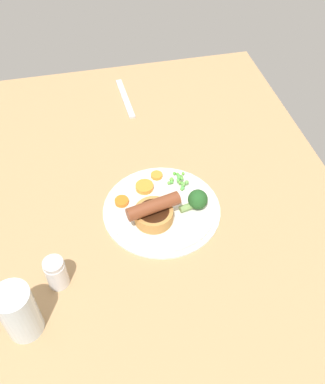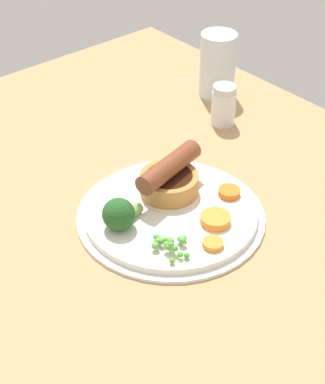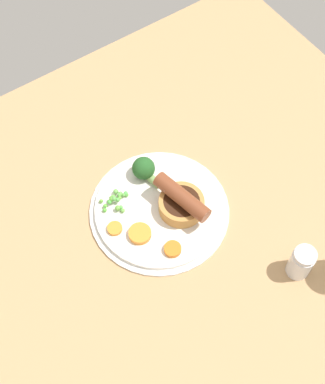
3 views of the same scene
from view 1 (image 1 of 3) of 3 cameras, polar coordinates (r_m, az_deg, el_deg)
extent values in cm
cube|color=tan|center=(95.86, -0.10, -1.35)|extent=(110.00, 80.00, 3.00)
cylinder|color=silver|center=(92.18, -0.11, -2.36)|extent=(25.28, 25.28, 0.50)
cylinder|color=silver|center=(91.83, -0.11, -2.18)|extent=(23.26, 23.26, 1.40)
cylinder|color=#BC8442|center=(87.97, -1.18, -3.07)|extent=(8.09, 8.09, 2.80)
cylinder|color=#33190C|center=(87.00, -1.20, -2.56)|extent=(6.47, 6.47, 0.30)
cylinder|color=brown|center=(85.82, -1.21, -1.90)|extent=(5.13, 11.50, 2.79)
sphere|color=#60A14A|center=(94.35, 2.62, 0.74)|extent=(0.70, 0.70, 0.70)
sphere|color=#59AE42|center=(94.66, 2.65, 1.18)|extent=(0.77, 0.77, 0.77)
sphere|color=#65AA41|center=(95.39, 1.22, 1.68)|extent=(0.98, 0.98, 0.98)
sphere|color=#5DA939|center=(95.44, 2.35, 2.04)|extent=(0.92, 0.92, 0.92)
sphere|color=#5AB73A|center=(96.88, 2.01, 2.42)|extent=(0.73, 0.73, 0.73)
sphere|color=#5BBA4E|center=(95.09, 1.25, 1.35)|extent=(0.71, 0.71, 0.71)
sphere|color=#65B646|center=(95.23, 2.56, 1.83)|extent=(0.86, 0.86, 0.86)
sphere|color=#60A136|center=(97.30, 2.76, 2.48)|extent=(0.71, 0.71, 0.71)
sphere|color=#5BA84B|center=(94.87, 2.09, 1.56)|extent=(0.77, 0.77, 0.77)
sphere|color=green|center=(95.97, 2.17, 2.18)|extent=(0.83, 0.83, 0.83)
sphere|color=#64A145|center=(95.59, 2.57, 1.97)|extent=(0.75, 0.75, 0.75)
sphere|color=green|center=(95.06, 2.24, 1.92)|extent=(0.92, 0.92, 0.92)
sphere|color=#67AF48|center=(95.15, 0.86, 1.23)|extent=(0.76, 0.76, 0.76)
sphere|color=#52B84D|center=(94.33, 2.66, 0.75)|extent=(0.78, 0.78, 0.78)
sphere|color=#53A142|center=(95.39, 1.20, 1.58)|extent=(0.76, 0.76, 0.76)
sphere|color=#54AD38|center=(97.22, 1.59, 2.49)|extent=(0.76, 0.76, 0.76)
sphere|color=#58A149|center=(95.07, 2.25, 1.95)|extent=(0.95, 0.95, 0.95)
sphere|color=#66AA3E|center=(94.68, 2.31, 1.29)|extent=(0.73, 0.73, 0.73)
sphere|color=#66AB4B|center=(95.01, 3.24, 1.30)|extent=(0.97, 0.97, 0.97)
sphere|color=#67A44B|center=(94.57, 2.84, 1.00)|extent=(0.83, 0.83, 0.83)
sphere|color=#5BAD42|center=(94.25, 2.58, 0.47)|extent=(0.77, 0.77, 0.77)
sphere|color=#235623|center=(90.05, 4.73, -0.98)|extent=(4.24, 4.24, 4.24)
cylinder|color=#7A9E56|center=(90.21, 3.17, -2.08)|extent=(2.02, 3.04, 1.48)
cylinder|color=orange|center=(96.90, -1.06, 2.18)|extent=(3.50, 3.50, 0.73)
cylinder|color=orange|center=(94.37, -2.41, 0.69)|extent=(5.00, 5.00, 1.08)
cylinder|color=orange|center=(91.98, -5.46, -1.25)|extent=(3.42, 3.42, 0.94)
cube|color=silver|center=(122.41, -5.00, 12.35)|extent=(18.06, 2.62, 0.60)
cylinder|color=silver|center=(76.80, -18.62, -14.94)|extent=(6.21, 6.21, 11.35)
cylinder|color=silver|center=(82.10, -13.94, -10.58)|extent=(3.94, 3.94, 5.81)
cylinder|color=silver|center=(79.29, -14.38, -9.28)|extent=(3.74, 3.74, 1.00)
camera|label=2|loc=(1.23, 19.40, 38.29)|focal=60.00mm
camera|label=3|loc=(0.88, -46.99, 48.25)|focal=50.00mm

